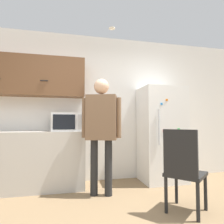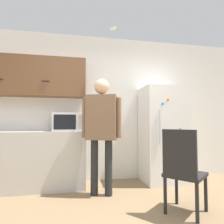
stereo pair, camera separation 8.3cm
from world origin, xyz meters
TOP-DOWN VIEW (x-y plane):
  - back_wall at (0.00, 2.02)m, footprint 6.00×0.06m
  - counter at (-1.19, 1.71)m, footprint 2.01×0.57m
  - upper_cabinets at (-1.19, 1.83)m, footprint 2.01×0.35m
  - microwave at (-0.47, 1.68)m, footprint 0.48×0.40m
  - person at (0.03, 1.22)m, footprint 0.56×0.35m
  - refrigerator at (1.23, 1.67)m, footprint 0.76×0.65m
  - chair at (0.86, 0.41)m, footprint 0.59×0.59m
  - ceiling_light at (0.26, 1.55)m, footprint 0.11×0.11m

SIDE VIEW (x-z plane):
  - counter at x=-1.19m, z-range 0.00..0.92m
  - chair at x=0.86m, z-range 0.04..1.02m
  - refrigerator at x=1.23m, z-range 0.00..1.70m
  - person at x=0.03m, z-range 0.19..1.91m
  - microwave at x=-0.47m, z-range 0.92..1.22m
  - back_wall at x=0.00m, z-range 0.00..2.70m
  - upper_cabinets at x=-1.19m, z-range 1.50..2.17m
  - ceiling_light at x=0.26m, z-range 2.67..2.69m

